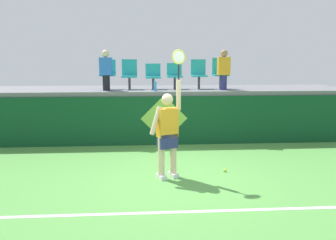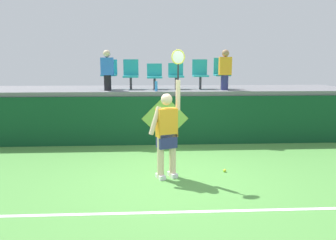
{
  "view_description": "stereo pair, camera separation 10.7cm",
  "coord_description": "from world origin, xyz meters",
  "px_view_note": "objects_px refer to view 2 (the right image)",
  "views": [
    {
      "loc": [
        -0.56,
        -6.16,
        2.27
      ],
      "look_at": [
        -0.07,
        0.98,
        1.0
      ],
      "focal_mm": 35.7,
      "sensor_mm": 36.0,
      "label": 1
    },
    {
      "loc": [
        -0.45,
        -6.16,
        2.27
      ],
      "look_at": [
        -0.07,
        0.98,
        1.0
      ],
      "focal_mm": 35.7,
      "sensor_mm": 36.0,
      "label": 2
    }
  ],
  "objects_px": {
    "stadium_chair_2": "(155,75)",
    "stadium_chair_4": "(200,73)",
    "stadium_chair_0": "(109,72)",
    "spectator_0": "(225,69)",
    "tennis_player": "(167,131)",
    "stadium_chair_3": "(176,74)",
    "tennis_ball": "(225,170)",
    "stadium_chair_1": "(131,73)",
    "spectator_1": "(107,69)",
    "water_bottle": "(156,86)",
    "stadium_chair_5": "(222,72)"
  },
  "relations": [
    {
      "from": "water_bottle",
      "to": "stadium_chair_1",
      "type": "bearing_deg",
      "value": 133.95
    },
    {
      "from": "tennis_player",
      "to": "stadium_chair_4",
      "type": "height_order",
      "value": "tennis_player"
    },
    {
      "from": "water_bottle",
      "to": "stadium_chair_2",
      "type": "bearing_deg",
      "value": 92.62
    },
    {
      "from": "tennis_ball",
      "to": "stadium_chair_2",
      "type": "bearing_deg",
      "value": 112.99
    },
    {
      "from": "spectator_0",
      "to": "spectator_1",
      "type": "distance_m",
      "value": 3.29
    },
    {
      "from": "tennis_ball",
      "to": "stadium_chair_3",
      "type": "xyz_separation_m",
      "value": [
        -0.77,
        3.29,
        1.84
      ]
    },
    {
      "from": "stadium_chair_4",
      "to": "spectator_1",
      "type": "distance_m",
      "value": 2.69
    },
    {
      "from": "stadium_chair_1",
      "to": "spectator_1",
      "type": "bearing_deg",
      "value": -144.2
    },
    {
      "from": "stadium_chair_5",
      "to": "tennis_ball",
      "type": "bearing_deg",
      "value": -100.06
    },
    {
      "from": "tennis_ball",
      "to": "tennis_player",
      "type": "bearing_deg",
      "value": -167.89
    },
    {
      "from": "tennis_ball",
      "to": "water_bottle",
      "type": "distance_m",
      "value": 3.28
    },
    {
      "from": "stadium_chair_1",
      "to": "tennis_player",
      "type": "bearing_deg",
      "value": -76.19
    },
    {
      "from": "water_bottle",
      "to": "stadium_chair_2",
      "type": "height_order",
      "value": "stadium_chair_2"
    },
    {
      "from": "stadium_chair_5",
      "to": "spectator_1",
      "type": "relative_size",
      "value": 0.82
    },
    {
      "from": "water_bottle",
      "to": "stadium_chair_1",
      "type": "relative_size",
      "value": 0.31
    },
    {
      "from": "tennis_ball",
      "to": "spectator_0",
      "type": "relative_size",
      "value": 0.06
    },
    {
      "from": "stadium_chair_2",
      "to": "stadium_chair_4",
      "type": "distance_m",
      "value": 1.34
    },
    {
      "from": "water_bottle",
      "to": "stadium_chair_2",
      "type": "distance_m",
      "value": 0.79
    },
    {
      "from": "stadium_chair_3",
      "to": "stadium_chair_5",
      "type": "xyz_separation_m",
      "value": [
        1.35,
        0.01,
        0.07
      ]
    },
    {
      "from": "stadium_chair_3",
      "to": "spectator_0",
      "type": "relative_size",
      "value": 0.67
    },
    {
      "from": "stadium_chair_3",
      "to": "stadium_chair_5",
      "type": "relative_size",
      "value": 0.83
    },
    {
      "from": "spectator_0",
      "to": "spectator_1",
      "type": "relative_size",
      "value": 1.01
    },
    {
      "from": "stadium_chair_4",
      "to": "spectator_0",
      "type": "relative_size",
      "value": 0.76
    },
    {
      "from": "stadium_chair_3",
      "to": "tennis_player",
      "type": "bearing_deg",
      "value": -97.1
    },
    {
      "from": "tennis_ball",
      "to": "water_bottle",
      "type": "height_order",
      "value": "water_bottle"
    },
    {
      "from": "stadium_chair_0",
      "to": "stadium_chair_1",
      "type": "height_order",
      "value": "stadium_chair_1"
    },
    {
      "from": "tennis_player",
      "to": "stadium_chair_4",
      "type": "xyz_separation_m",
      "value": [
        1.15,
        3.56,
        0.99
      ]
    },
    {
      "from": "stadium_chair_2",
      "to": "stadium_chair_3",
      "type": "bearing_deg",
      "value": -0.12
    },
    {
      "from": "tennis_player",
      "to": "tennis_ball",
      "type": "height_order",
      "value": "tennis_player"
    },
    {
      "from": "tennis_player",
      "to": "stadium_chair_3",
      "type": "bearing_deg",
      "value": 82.9
    },
    {
      "from": "stadium_chair_0",
      "to": "spectator_0",
      "type": "relative_size",
      "value": 0.76
    },
    {
      "from": "stadium_chair_0",
      "to": "tennis_ball",
      "type": "bearing_deg",
      "value": -50.58
    },
    {
      "from": "stadium_chair_0",
      "to": "stadium_chair_4",
      "type": "xyz_separation_m",
      "value": [
        2.65,
        0.0,
        -0.01
      ]
    },
    {
      "from": "stadium_chair_1",
      "to": "stadium_chair_3",
      "type": "distance_m",
      "value": 1.32
    },
    {
      "from": "stadium_chair_0",
      "to": "stadium_chair_4",
      "type": "height_order",
      "value": "stadium_chair_4"
    },
    {
      "from": "stadium_chair_4",
      "to": "stadium_chair_1",
      "type": "bearing_deg",
      "value": 179.95
    },
    {
      "from": "stadium_chair_0",
      "to": "spectator_0",
      "type": "xyz_separation_m",
      "value": [
        3.29,
        -0.44,
        0.11
      ]
    },
    {
      "from": "stadium_chair_3",
      "to": "stadium_chair_4",
      "type": "height_order",
      "value": "stadium_chair_4"
    },
    {
      "from": "tennis_player",
      "to": "stadium_chair_3",
      "type": "distance_m",
      "value": 3.7
    },
    {
      "from": "tennis_player",
      "to": "stadium_chair_5",
      "type": "height_order",
      "value": "tennis_player"
    },
    {
      "from": "tennis_ball",
      "to": "spectator_0",
      "type": "distance_m",
      "value": 3.54
    },
    {
      "from": "tennis_ball",
      "to": "stadium_chair_5",
      "type": "height_order",
      "value": "stadium_chair_5"
    },
    {
      "from": "stadium_chair_2",
      "to": "spectator_1",
      "type": "xyz_separation_m",
      "value": [
        -1.31,
        -0.44,
        0.18
      ]
    },
    {
      "from": "stadium_chair_0",
      "to": "stadium_chair_5",
      "type": "distance_m",
      "value": 3.29
    },
    {
      "from": "stadium_chair_4",
      "to": "stadium_chair_5",
      "type": "distance_m",
      "value": 0.64
    },
    {
      "from": "water_bottle",
      "to": "stadium_chair_4",
      "type": "xyz_separation_m",
      "value": [
        1.31,
        0.75,
        0.33
      ]
    },
    {
      "from": "tennis_ball",
      "to": "stadium_chair_4",
      "type": "bearing_deg",
      "value": 90.94
    },
    {
      "from": "stadium_chair_0",
      "to": "spectator_1",
      "type": "height_order",
      "value": "spectator_1"
    },
    {
      "from": "stadium_chair_1",
      "to": "spectator_0",
      "type": "xyz_separation_m",
      "value": [
        2.67,
        -0.45,
        0.13
      ]
    },
    {
      "from": "tennis_player",
      "to": "stadium_chair_2",
      "type": "bearing_deg",
      "value": 93.01
    }
  ]
}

